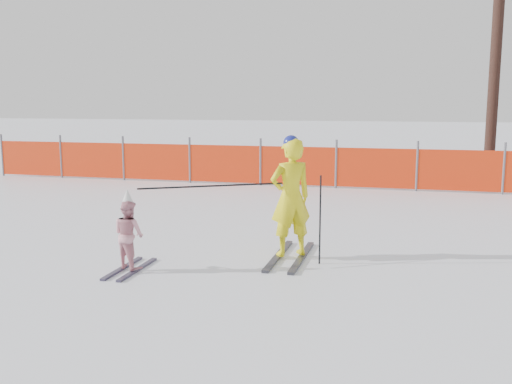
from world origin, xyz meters
TOP-DOWN VIEW (x-y plane):
  - ground at (0.00, 0.00)m, footprint 120.00×120.00m
  - adult at (0.39, 0.93)m, footprint 0.73×1.65m
  - child at (-1.54, -0.20)m, footprint 0.54×1.06m
  - ski_poles at (-0.04, 0.50)m, footprint 2.30×1.02m
  - safety_fence at (-2.10, 7.75)m, footprint 15.49×0.06m

SIDE VIEW (x-z plane):
  - ground at x=0.00m, z-range 0.00..0.00m
  - child at x=-1.54m, z-range -0.05..1.04m
  - safety_fence at x=-2.10m, z-range -0.07..1.18m
  - adult at x=0.39m, z-range -0.01..1.74m
  - ski_poles at x=-0.04m, z-range 0.29..1.51m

